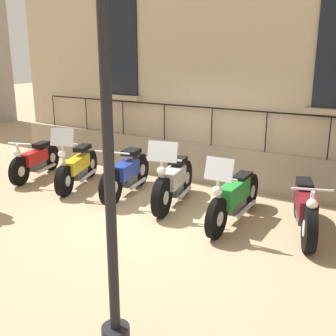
% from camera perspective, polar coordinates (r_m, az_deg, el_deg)
% --- Properties ---
extents(ground_plane, '(60.00, 60.00, 0.00)m').
position_cam_1_polar(ground_plane, '(7.50, -1.12, -6.38)').
color(ground_plane, tan).
extents(motorcycle_red, '(1.90, 0.75, 0.94)m').
position_cam_1_polar(motorcycle_red, '(10.02, -18.06, 0.97)').
color(motorcycle_red, black).
rests_on(motorcycle_red, ground_plane).
extents(motorcycle_yellow, '(1.94, 0.93, 1.40)m').
position_cam_1_polar(motorcycle_yellow, '(9.14, -12.60, 0.05)').
color(motorcycle_yellow, black).
rests_on(motorcycle_yellow, ground_plane).
extents(motorcycle_blue, '(2.03, 0.75, 1.04)m').
position_cam_1_polar(motorcycle_blue, '(8.41, -5.90, -0.92)').
color(motorcycle_blue, black).
rests_on(motorcycle_blue, ground_plane).
extents(motorcycle_silver, '(1.98, 0.72, 1.36)m').
position_cam_1_polar(motorcycle_silver, '(7.78, 0.76, -2.07)').
color(motorcycle_silver, black).
rests_on(motorcycle_silver, ground_plane).
extents(motorcycle_green, '(2.20, 0.56, 1.30)m').
position_cam_1_polar(motorcycle_green, '(7.08, 9.29, -4.15)').
color(motorcycle_green, black).
rests_on(motorcycle_green, ground_plane).
extents(motorcycle_maroon, '(1.99, 0.90, 0.95)m').
position_cam_1_polar(motorcycle_maroon, '(6.95, 18.66, -5.40)').
color(motorcycle_maroon, black).
rests_on(motorcycle_maroon, ground_plane).
extents(lamppost, '(0.38, 0.38, 4.57)m').
position_cam_1_polar(lamppost, '(3.45, -8.97, 16.90)').
color(lamppost, black).
rests_on(lamppost, ground_plane).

